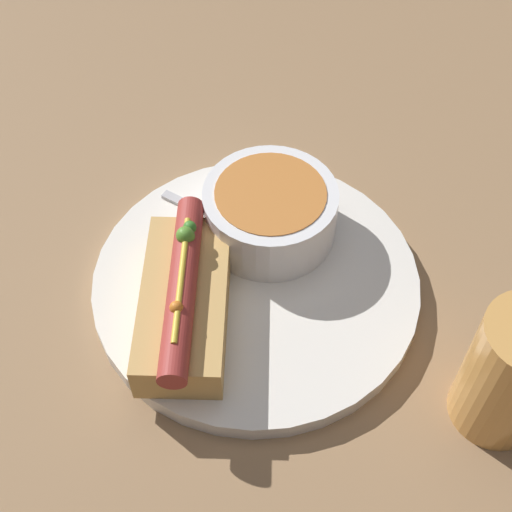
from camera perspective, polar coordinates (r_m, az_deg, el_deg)
The scene contains 6 objects.
ground_plane at distance 0.64m, azimuth 0.00°, elevation -2.60°, with size 4.00×4.00×0.00m, color #93704C.
dinner_plate at distance 0.64m, azimuth 0.00°, elevation -2.15°, with size 0.29×0.29×0.02m.
hot_dog at distance 0.59m, azimuth -5.75°, elevation -3.45°, with size 0.17×0.13×0.06m.
soup_bowl at distance 0.64m, azimuth 1.14°, elevation 3.70°, with size 0.12×0.12×0.05m.
spoon at distance 0.65m, azimuth 0.60°, elevation 1.32°, with size 0.14×0.11×0.01m.
drinking_glass at distance 0.56m, azimuth 19.82°, elevation -8.86°, with size 0.07×0.07×0.12m.
Camera 1 is at (0.35, -0.13, 0.53)m, focal length 50.00 mm.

